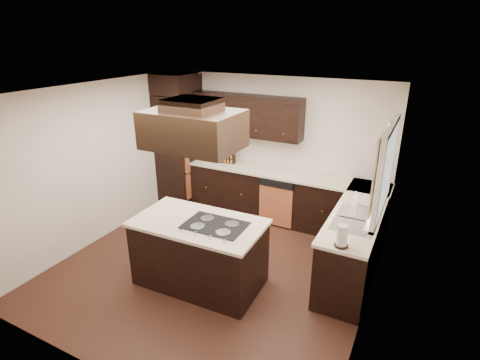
{
  "coord_description": "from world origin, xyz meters",
  "views": [
    {
      "loc": [
        2.43,
        -3.95,
        3.16
      ],
      "look_at": [
        0.1,
        0.6,
        1.15
      ],
      "focal_mm": 28.0,
      "sensor_mm": 36.0,
      "label": 1
    }
  ],
  "objects_px": {
    "range_hood": "(193,129)",
    "spice_rack": "(226,155)",
    "oven_column": "(180,150)",
    "island": "(200,254)"
  },
  "relations": [
    {
      "from": "oven_column",
      "to": "spice_rack",
      "type": "bearing_deg",
      "value": 5.02
    },
    {
      "from": "island",
      "to": "range_hood",
      "type": "distance_m",
      "value": 1.73
    },
    {
      "from": "range_hood",
      "to": "spice_rack",
      "type": "xyz_separation_m",
      "value": [
        -0.9,
        2.34,
        -1.09
      ]
    },
    {
      "from": "island",
      "to": "range_hood",
      "type": "bearing_deg",
      "value": -60.27
    },
    {
      "from": "oven_column",
      "to": "range_hood",
      "type": "bearing_deg",
      "value": -50.26
    },
    {
      "from": "island",
      "to": "range_hood",
      "type": "height_order",
      "value": "range_hood"
    },
    {
      "from": "oven_column",
      "to": "range_hood",
      "type": "height_order",
      "value": "range_hood"
    },
    {
      "from": "range_hood",
      "to": "spice_rack",
      "type": "relative_size",
      "value": 3.01
    },
    {
      "from": "island",
      "to": "spice_rack",
      "type": "distance_m",
      "value": 2.43
    },
    {
      "from": "range_hood",
      "to": "spice_rack",
      "type": "distance_m",
      "value": 2.74
    }
  ]
}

